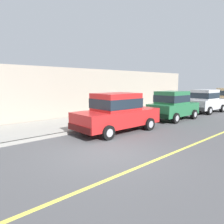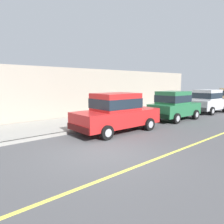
# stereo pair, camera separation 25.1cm
# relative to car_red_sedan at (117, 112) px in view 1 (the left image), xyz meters

# --- Properties ---
(ground_plane) EXTENTS (80.00, 80.00, 0.00)m
(ground_plane) POSITION_rel_car_red_sedan_xyz_m (2.07, -2.52, -0.98)
(ground_plane) COLOR #4C4C4F
(curb) EXTENTS (0.16, 64.00, 0.14)m
(curb) POSITION_rel_car_red_sedan_xyz_m (-1.13, -2.52, -0.91)
(curb) COLOR gray
(curb) RESTS_ON ground
(sidewalk) EXTENTS (3.60, 64.00, 0.14)m
(sidewalk) POSITION_rel_car_red_sedan_xyz_m (-2.93, -2.52, -0.91)
(sidewalk) COLOR #99968E
(sidewalk) RESTS_ON ground
(lane_centre_line) EXTENTS (0.12, 57.60, 0.01)m
(lane_centre_line) POSITION_rel_car_red_sedan_xyz_m (3.67, -2.52, -0.98)
(lane_centre_line) COLOR #E0D64C
(lane_centre_line) RESTS_ON ground
(car_red_sedan) EXTENTS (2.08, 4.62, 1.92)m
(car_red_sedan) POSITION_rel_car_red_sedan_xyz_m (0.00, 0.00, 0.00)
(car_red_sedan) COLOR red
(car_red_sedan) RESTS_ON ground
(car_green_hatchback) EXTENTS (1.96, 3.80, 1.88)m
(car_green_hatchback) POSITION_rel_car_red_sedan_xyz_m (-0.01, 5.09, -0.01)
(car_green_hatchback) COLOR #23663D
(car_green_hatchback) RESTS_ON ground
(car_silver_hatchback) EXTENTS (2.06, 3.86, 1.88)m
(car_silver_hatchback) POSITION_rel_car_red_sedan_xyz_m (-0.06, 10.05, -0.01)
(car_silver_hatchback) COLOR #BCBCC1
(car_silver_hatchback) RESTS_ON ground
(dog_brown) EXTENTS (0.64, 0.50, 0.49)m
(dog_brown) POSITION_rel_car_red_sedan_xyz_m (-2.27, 1.07, -0.55)
(dog_brown) COLOR brown
(dog_brown) RESTS_ON sidewalk
(building_facade) EXTENTS (0.50, 20.00, 3.41)m
(building_facade) POSITION_rel_car_red_sedan_xyz_m (-5.03, 3.79, 0.72)
(building_facade) COLOR #9E9384
(building_facade) RESTS_ON ground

